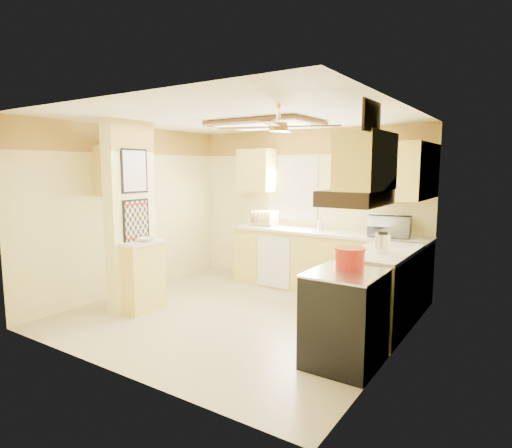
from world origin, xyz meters
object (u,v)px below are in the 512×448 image
Objects in this scene: bowl at (146,240)px; dutch_oven at (350,258)px; stove at (345,318)px; microwave at (390,226)px; kettle at (383,243)px.

bowl is 2.73m from dutch_oven.
microwave reaches higher than stove.
kettle reaches higher than stove.
stove is 0.58m from dutch_oven.
kettle is at bearing 18.00° from bowl.
microwave is 1.80× the size of dutch_oven.
stove is at bearing -79.63° from dutch_oven.
kettle is (0.05, 0.93, 0.60)m from stove.
bowl is (-2.53, -2.14, -0.13)m from microwave.
microwave reaches higher than kettle.
bowl is at bearing 33.30° from microwave.
stove is at bearing 88.93° from microwave.
dutch_oven reaches higher than bowl.
microwave is at bearing 95.57° from dutch_oven.
kettle is (2.80, 0.91, 0.09)m from bowl.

